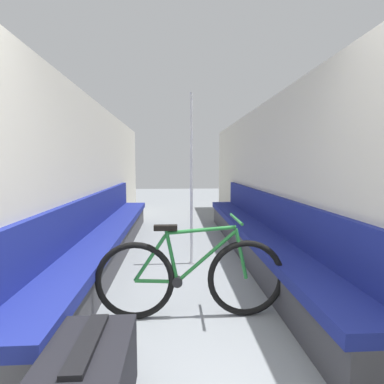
{
  "coord_description": "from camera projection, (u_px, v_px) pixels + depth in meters",
  "views": [
    {
      "loc": [
        -0.11,
        -1.1,
        1.35
      ],
      "look_at": [
        0.07,
        1.94,
        1.06
      ],
      "focal_mm": 28.0,
      "sensor_mm": 36.0,
      "label": 1
    }
  ],
  "objects": [
    {
      "name": "wall_left",
      "position": [
        89.0,
        178.0,
        4.24
      ],
      "size": [
        0.1,
        9.65,
        2.28
      ],
      "primitive_type": "cube",
      "color": "beige",
      "rests_on": "ground"
    },
    {
      "name": "wall_right",
      "position": [
        272.0,
        178.0,
        4.4
      ],
      "size": [
        0.1,
        9.65,
        2.28
      ],
      "primitive_type": "cube",
      "color": "beige",
      "rests_on": "ground"
    },
    {
      "name": "bench_seat_row_right",
      "position": [
        256.0,
        237.0,
        4.3
      ],
      "size": [
        0.49,
        5.43,
        0.92
      ],
      "color": "#3D3D42",
      "rests_on": "ground"
    },
    {
      "name": "bicycle",
      "position": [
        191.0,
        277.0,
        2.6
      ],
      "size": [
        1.65,
        0.46,
        0.88
      ],
      "rotation": [
        0.0,
        0.0,
        0.17
      ],
      "color": "black",
      "rests_on": "ground"
    },
    {
      "name": "bench_seat_row_left",
      "position": [
        106.0,
        239.0,
        4.17
      ],
      "size": [
        0.49,
        5.43,
        0.92
      ],
      "color": "#3D3D42",
      "rests_on": "ground"
    },
    {
      "name": "grab_pole_near",
      "position": [
        192.0,
        182.0,
        3.95
      ],
      "size": [
        0.08,
        0.08,
        2.26
      ],
      "color": "gray",
      "rests_on": "ground"
    },
    {
      "name": "luggage_bag",
      "position": [
        89.0,
        381.0,
        1.57
      ],
      "size": [
        0.43,
        0.62,
        0.44
      ],
      "color": "black",
      "rests_on": "ground"
    }
  ]
}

